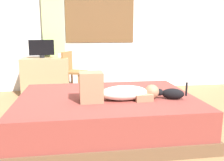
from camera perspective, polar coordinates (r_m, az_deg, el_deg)
The scene contains 10 objects.
ground_plane at distance 3.13m, azimuth 1.39°, elevation -12.35°, with size 16.00×16.00×0.00m, color olive.
back_wall_with_window at distance 5.40m, azimuth -3.23°, elevation 13.51°, with size 6.40×0.14×2.90m.
bed at distance 3.14m, azimuth -1.29°, elevation -7.72°, with size 2.21×1.66×0.47m.
person_lying at distance 2.84m, azimuth 0.86°, elevation -2.39°, with size 0.94×0.28×0.34m.
cat at distance 2.98m, azimuth 13.62°, elevation -2.96°, with size 0.34×0.20×0.21m.
desk at distance 5.09m, azimuth -15.04°, elevation 1.00°, with size 0.90×0.56×0.74m.
tv_monitor at distance 5.03m, azimuth -16.04°, elevation 7.16°, with size 0.48×0.10×0.35m.
cup at distance 5.06m, azimuth -12.11°, elevation 5.74°, with size 0.08×0.08×0.08m, color white.
chair_by_desk at distance 4.95m, azimuth -9.35°, elevation 2.57°, with size 0.51×0.51×0.86m.
curtain_left at distance 5.28m, azimuth -13.40°, elevation 10.59°, with size 0.44×0.06×2.42m, color #ADCC75.
Camera 1 is at (-0.49, -2.82, 1.26)m, focal length 39.34 mm.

